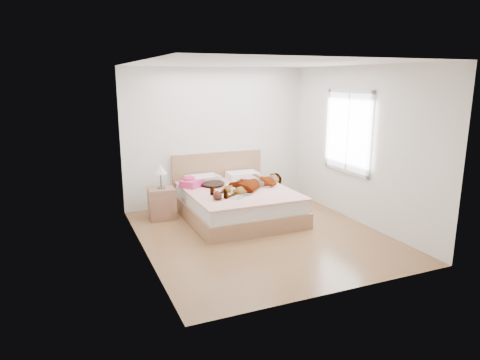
{
  "coord_description": "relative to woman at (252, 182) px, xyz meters",
  "views": [
    {
      "loc": [
        -2.78,
        -5.68,
        2.39
      ],
      "look_at": [
        0.0,
        0.85,
        0.7
      ],
      "focal_mm": 32.0,
      "sensor_mm": 36.0,
      "label": 1
    }
  ],
  "objects": [
    {
      "name": "ground",
      "position": [
        -0.27,
        -0.96,
        -0.62
      ],
      "size": [
        4.0,
        4.0,
        0.0
      ],
      "primitive_type": "plane",
      "color": "#54371A",
      "rests_on": "ground"
    },
    {
      "name": "woman",
      "position": [
        0.0,
        0.0,
        0.0
      ],
      "size": [
        1.77,
        1.27,
        0.23
      ],
      "primitive_type": "imported",
      "rotation": [
        0.0,
        0.0,
        -1.13
      ],
      "color": "white",
      "rests_on": "bed"
    },
    {
      "name": "hair",
      "position": [
        -0.57,
        0.45,
        -0.07
      ],
      "size": [
        0.49,
        0.58,
        0.08
      ],
      "primitive_type": "ellipsoid",
      "rotation": [
        0.0,
        0.0,
        -0.09
      ],
      "color": "black",
      "rests_on": "bed"
    },
    {
      "name": "phone",
      "position": [
        -0.5,
        0.4,
        0.07
      ],
      "size": [
        0.08,
        0.1,
        0.05
      ],
      "primitive_type": "cube",
      "rotation": [
        0.44,
        0.0,
        0.44
      ],
      "color": "silver",
      "rests_on": "bed"
    },
    {
      "name": "room_shell",
      "position": [
        1.51,
        -0.66,
        0.88
      ],
      "size": [
        4.0,
        4.0,
        4.0
      ],
      "color": "white",
      "rests_on": "ground"
    },
    {
      "name": "bed",
      "position": [
        -0.27,
        0.08,
        -0.35
      ],
      "size": [
        1.8,
        2.08,
        1.0
      ],
      "color": "brown",
      "rests_on": "ground"
    },
    {
      "name": "towel",
      "position": [
        -0.95,
        0.5,
        -0.03
      ],
      "size": [
        0.49,
        0.48,
        0.2
      ],
      "color": "#EF4186",
      "rests_on": "bed"
    },
    {
      "name": "magazine",
      "position": [
        -0.4,
        -0.42,
        -0.11
      ],
      "size": [
        0.48,
        0.42,
        0.02
      ],
      "color": "white",
      "rests_on": "bed"
    },
    {
      "name": "coffee_mug",
      "position": [
        -0.43,
        -0.2,
        -0.07
      ],
      "size": [
        0.12,
        0.08,
        0.09
      ],
      "color": "white",
      "rests_on": "bed"
    },
    {
      "name": "plush_toy",
      "position": [
        -0.81,
        -0.47,
        -0.05
      ],
      "size": [
        0.19,
        0.25,
        0.12
      ],
      "color": "black",
      "rests_on": "bed"
    },
    {
      "name": "nightstand",
      "position": [
        -1.5,
        0.47,
        -0.31
      ],
      "size": [
        0.47,
        0.43,
        0.96
      ],
      "color": "brown",
      "rests_on": "ground"
    }
  ]
}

